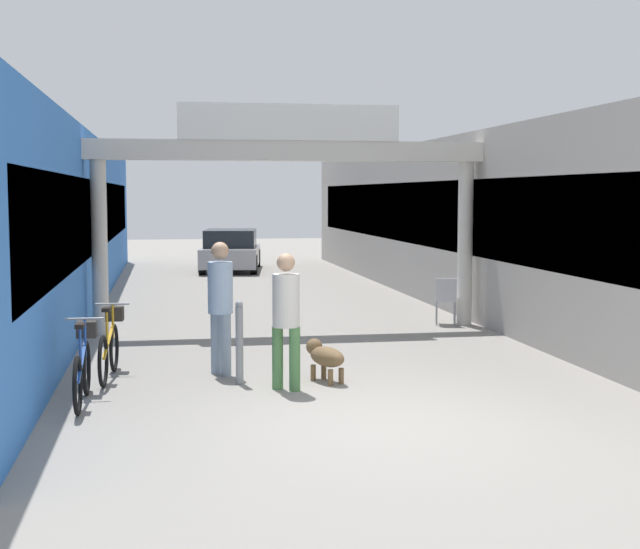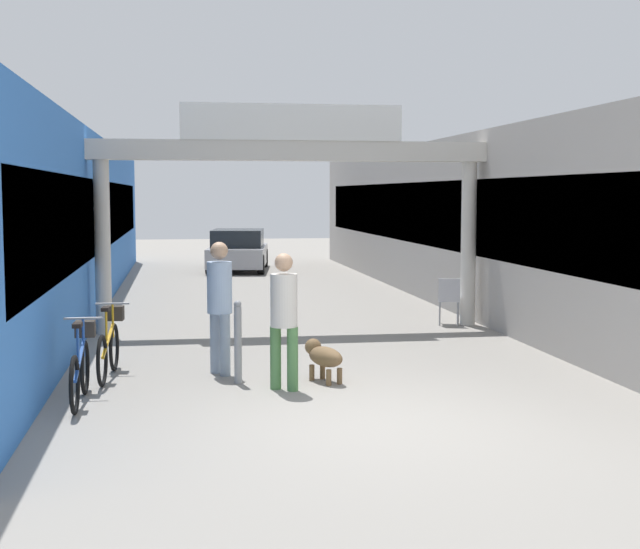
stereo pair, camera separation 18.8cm
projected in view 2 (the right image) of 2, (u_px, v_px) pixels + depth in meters
name	position (u px, v px, depth m)	size (l,w,h in m)	color
ground_plane	(371.00, 424.00, 9.57)	(80.00, 80.00, 0.00)	gray
storefront_left	(37.00, 223.00, 19.44)	(3.00, 26.00, 3.66)	blue
storefront_right	(483.00, 221.00, 21.02)	(3.00, 26.00, 3.66)	#9E9993
arcade_sign_gateway	(291.00, 171.00, 16.03)	(7.40, 0.47, 4.06)	beige
pedestrian_with_dog	(284.00, 312.00, 11.14)	(0.47, 0.47, 1.73)	#4C7F47
pedestrian_companion	(220.00, 298.00, 12.10)	(0.47, 0.47, 1.82)	#8C9EB2
dog_on_leash	(323.00, 356.00, 11.71)	(0.54, 0.77, 0.54)	brown
bicycle_blue_nearest	(81.00, 366.00, 10.55)	(0.46, 1.69, 0.98)	black
bicycle_orange_second	(109.00, 345.00, 12.00)	(0.46, 1.69, 0.98)	black
bollard_post_metal	(238.00, 342.00, 11.56)	(0.10, 0.10, 1.09)	gray
cafe_chair_aluminium_nearer	(449.00, 297.00, 16.73)	(0.50, 0.50, 0.89)	gray
parked_car_silver	(238.00, 251.00, 28.71)	(2.27, 4.20, 1.33)	#99999E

